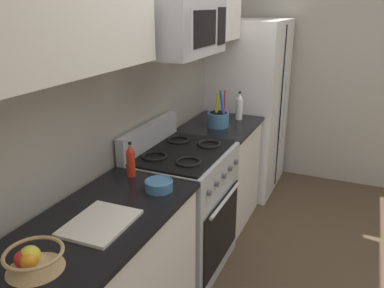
# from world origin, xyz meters

# --- Properties ---
(ground_plane) EXTENTS (16.00, 16.00, 0.00)m
(ground_plane) POSITION_xyz_m (0.00, 0.00, 0.00)
(ground_plane) COLOR #473828
(wall_back) EXTENTS (8.00, 0.10, 2.60)m
(wall_back) POSITION_xyz_m (0.00, 1.00, 1.30)
(wall_back) COLOR #9E998E
(wall_back) RESTS_ON ground
(range_oven) EXTENTS (0.76, 0.63, 1.09)m
(range_oven) POSITION_xyz_m (-0.00, 0.64, 0.47)
(range_oven) COLOR #B2B5BA
(range_oven) RESTS_ON ground
(counter_right) EXTENTS (0.75, 0.58, 0.91)m
(counter_right) POSITION_xyz_m (0.77, 0.63, 0.46)
(counter_right) COLOR silver
(counter_right) RESTS_ON ground
(refrigerator) EXTENTS (0.87, 0.70, 1.74)m
(refrigerator) POSITION_xyz_m (1.60, 0.62, 0.87)
(refrigerator) COLOR silver
(refrigerator) RESTS_ON ground
(wall_right) EXTENTS (0.10, 8.00, 2.60)m
(wall_right) POSITION_xyz_m (2.13, 0.00, 1.30)
(wall_right) COLOR #9E998E
(wall_right) RESTS_ON ground
(microwave) EXTENTS (0.69, 0.44, 0.34)m
(microwave) POSITION_xyz_m (-0.00, 0.66, 1.75)
(microwave) COLOR #B2B5BA
(utensil_crock) EXTENTS (0.18, 0.18, 0.32)m
(utensil_crock) POSITION_xyz_m (0.69, 0.63, 0.98)
(utensil_crock) COLOR teal
(utensil_crock) RESTS_ON counter_right
(fruit_basket) EXTENTS (0.23, 0.23, 0.11)m
(fruit_basket) POSITION_xyz_m (-1.39, 0.63, 0.96)
(fruit_basket) COLOR tan
(fruit_basket) RESTS_ON counter_left
(cutting_board) EXTENTS (0.35, 0.28, 0.02)m
(cutting_board) POSITION_xyz_m (-1.01, 0.60, 0.92)
(cutting_board) COLOR silver
(cutting_board) RESTS_ON counter_left
(bottle_vinegar) EXTENTS (0.06, 0.06, 0.25)m
(bottle_vinegar) POSITION_xyz_m (0.97, 0.53, 1.03)
(bottle_vinegar) COLOR silver
(bottle_vinegar) RESTS_ON counter_right
(bottle_hot_sauce) EXTENTS (0.05, 0.05, 0.22)m
(bottle_hot_sauce) POSITION_xyz_m (-0.47, 0.76, 1.01)
(bottle_hot_sauce) COLOR red
(bottle_hot_sauce) RESTS_ON counter_left
(prep_bowl) EXTENTS (0.16, 0.16, 0.06)m
(prep_bowl) POSITION_xyz_m (-0.58, 0.51, 0.94)
(prep_bowl) COLOR teal
(prep_bowl) RESTS_ON counter_left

